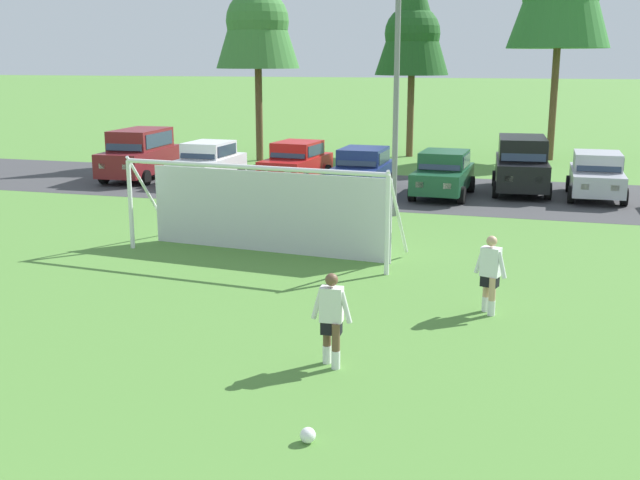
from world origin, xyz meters
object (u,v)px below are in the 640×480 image
Objects in this scene: parked_car_slot_left at (208,162)px; parked_car_slot_right at (521,164)px; player_midfield_center at (490,275)px; street_lamp at (402,95)px; player_striker_near at (331,320)px; parked_car_slot_center at (363,170)px; parked_car_slot_center_right at (443,174)px; soccer_goal at (264,206)px; soccer_ball at (308,435)px; parked_car_slot_far_left at (140,154)px; parked_car_slot_center_left at (297,162)px; parked_car_slot_far_right at (597,175)px.

parked_car_slot_right is at bearing 5.53° from parked_car_slot_left.
player_midfield_center is 15.35m from parked_car_slot_right.
street_lamp is at bearing -27.24° from parked_car_slot_left.
parked_car_slot_center is at bearing 101.46° from player_striker_near.
parked_car_slot_center_right is (-0.32, 17.13, 0.05)m from player_striker_near.
player_midfield_center is at bearing -66.82° from parked_car_slot_center.
soccer_goal is at bearing -58.83° from parked_car_slot_left.
soccer_ball is at bearing -66.44° from soccer_goal.
player_midfield_center is at bearing 56.45° from player_striker_near.
parked_car_slot_right is at bearing 82.54° from player_striker_near.
street_lamp reaches higher than soccer_goal.
parked_car_slot_center_left is at bearing 9.08° from parked_car_slot_far_left.
parked_car_slot_left is 1.01× the size of parked_car_slot_far_right.
parked_car_slot_far_left is (-9.72, 10.79, -0.18)m from soccer_goal.
player_striker_near is 17.14m from parked_car_slot_center_right.
soccer_ball is 20.38m from parked_car_slot_center.
parked_car_slot_far_right reaches higher than soccer_ball.
parked_car_slot_left and parked_car_slot_center_right have the same top height.
parked_car_slot_center is at bearing -2.63° from parked_car_slot_far_left.
parked_car_slot_center_right is at bearing -2.98° from parked_car_slot_center.
parked_car_slot_center_right is at bearing -167.74° from parked_car_slot_far_right.
parked_car_slot_right reaches higher than parked_car_slot_left.
parked_car_slot_far_left is (-15.89, 14.18, 0.29)m from player_midfield_center.
player_midfield_center is 0.38× the size of parked_car_slot_center_right.
player_striker_near and player_midfield_center have the same top height.
soccer_goal is 12.24m from parked_car_slot_center_left.
soccer_goal is 1.61× the size of parked_car_slot_far_left.
parked_car_slot_center_left is at bearing 108.36° from soccer_ball.
parked_car_slot_center_left is (6.79, 1.08, -0.24)m from parked_car_slot_far_left.
soccer_ball is 10.60m from soccer_goal.
parked_car_slot_center and parked_car_slot_far_right have the same top height.
parked_car_slot_far_left is (-13.52, 17.76, 0.29)m from player_striker_near.
soccer_goal is at bearing 118.60° from player_striker_near.
player_midfield_center reaches higher than soccer_ball.
player_striker_near is 20.46m from parked_car_slot_left.
player_midfield_center is (1.96, 6.26, 0.71)m from soccer_ball.
parked_car_slot_far_right is at bearing 39.23° from street_lamp.
player_striker_near is (-0.41, 2.69, 0.71)m from soccer_ball.
parked_car_slot_far_right reaches higher than player_midfield_center.
parked_car_slot_left and parked_car_slot_far_right have the same top height.
parked_car_slot_left is 0.98× the size of parked_car_slot_center_left.
parked_car_slot_left is 1.00× the size of parked_car_slot_center.
player_midfield_center is at bearing -59.20° from parked_car_slot_center_left.
parked_car_slot_far_right is at bearing 12.26° from parked_car_slot_center_right.
soccer_ball is at bearing -81.29° from player_striker_near.
player_striker_near is at bearing -105.93° from parked_car_slot_far_right.
parked_car_slot_left is (-10.28, 17.69, 0.05)m from player_striker_near.
parked_car_slot_center_left and parked_car_slot_center have the same top height.
parked_car_slot_left is at bearing 120.17° from player_striker_near.
parked_car_slot_far_left is at bearing 127.29° from player_striker_near.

